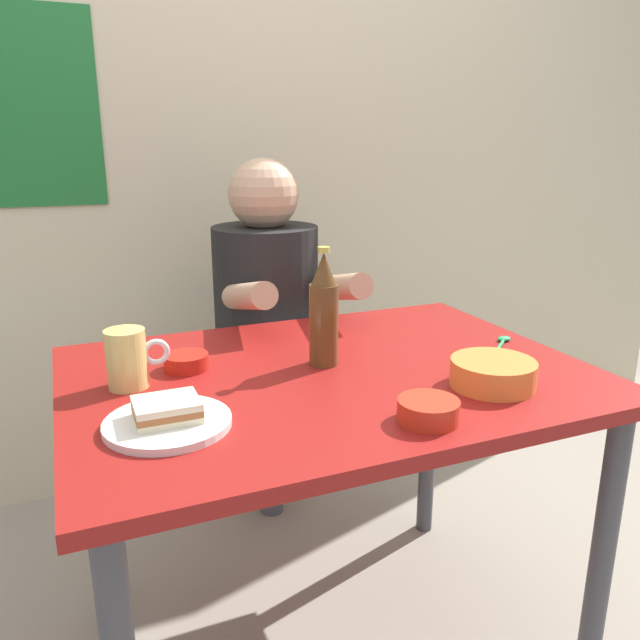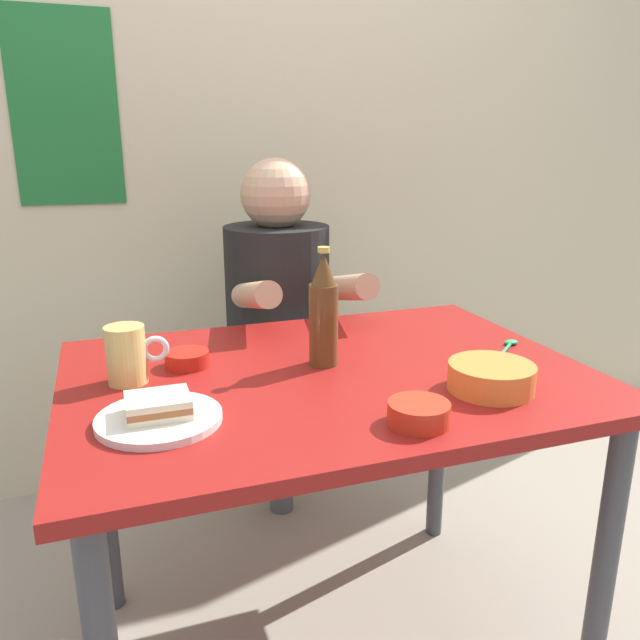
{
  "view_description": "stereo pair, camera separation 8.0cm",
  "coord_description": "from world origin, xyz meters",
  "px_view_note": "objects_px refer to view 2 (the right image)",
  "views": [
    {
      "loc": [
        -0.5,
        -1.15,
        1.22
      ],
      "look_at": [
        0.0,
        0.05,
        0.84
      ],
      "focal_mm": 34.81,
      "sensor_mm": 36.0,
      "label": 1
    },
    {
      "loc": [
        -0.43,
        -1.18,
        1.22
      ],
      "look_at": [
        0.0,
        0.05,
        0.84
      ],
      "focal_mm": 34.81,
      "sensor_mm": 36.0,
      "label": 2
    }
  ],
  "objects_px": {
    "beer_mug": "(128,355)",
    "stool": "(280,415)",
    "sambal_bowl_red": "(187,358)",
    "person_seated": "(279,293)",
    "beer_bottle": "(324,313)",
    "dining_table": "(328,410)",
    "sandwich": "(158,406)",
    "plate_orange": "(159,419)"
  },
  "relations": [
    {
      "from": "sandwich",
      "to": "dining_table",
      "type": "bearing_deg",
      "value": 21.17
    },
    {
      "from": "person_seated",
      "to": "plate_orange",
      "type": "distance_m",
      "value": 0.87
    },
    {
      "from": "sambal_bowl_red",
      "to": "plate_orange",
      "type": "bearing_deg",
      "value": -107.6
    },
    {
      "from": "plate_orange",
      "to": "sandwich",
      "type": "relative_size",
      "value": 2.0
    },
    {
      "from": "sambal_bowl_red",
      "to": "sandwich",
      "type": "bearing_deg",
      "value": -107.6
    },
    {
      "from": "beer_mug",
      "to": "beer_bottle",
      "type": "xyz_separation_m",
      "value": [
        0.41,
        -0.03,
        0.06
      ]
    },
    {
      "from": "stool",
      "to": "person_seated",
      "type": "height_order",
      "value": "person_seated"
    },
    {
      "from": "dining_table",
      "to": "stool",
      "type": "relative_size",
      "value": 2.44
    },
    {
      "from": "plate_orange",
      "to": "sandwich",
      "type": "height_order",
      "value": "sandwich"
    },
    {
      "from": "plate_orange",
      "to": "beer_bottle",
      "type": "relative_size",
      "value": 0.84
    },
    {
      "from": "beer_bottle",
      "to": "stool",
      "type": "bearing_deg",
      "value": 84.32
    },
    {
      "from": "sandwich",
      "to": "beer_mug",
      "type": "relative_size",
      "value": 0.87
    },
    {
      "from": "beer_mug",
      "to": "sambal_bowl_red",
      "type": "distance_m",
      "value": 0.14
    },
    {
      "from": "person_seated",
      "to": "sandwich",
      "type": "distance_m",
      "value": 0.87
    },
    {
      "from": "beer_mug",
      "to": "stool",
      "type": "bearing_deg",
      "value": 49.97
    },
    {
      "from": "stool",
      "to": "beer_bottle",
      "type": "height_order",
      "value": "beer_bottle"
    },
    {
      "from": "stool",
      "to": "person_seated",
      "type": "relative_size",
      "value": 0.63
    },
    {
      "from": "beer_mug",
      "to": "dining_table",
      "type": "bearing_deg",
      "value": -9.97
    },
    {
      "from": "stool",
      "to": "beer_mug",
      "type": "distance_m",
      "value": 0.86
    },
    {
      "from": "sandwich",
      "to": "beer_mug",
      "type": "distance_m",
      "value": 0.22
    },
    {
      "from": "stool",
      "to": "person_seated",
      "type": "bearing_deg",
      "value": -90.0
    },
    {
      "from": "sandwich",
      "to": "sambal_bowl_red",
      "type": "distance_m",
      "value": 0.28
    },
    {
      "from": "beer_mug",
      "to": "sandwich",
      "type": "bearing_deg",
      "value": -79.66
    },
    {
      "from": "dining_table",
      "to": "stool",
      "type": "bearing_deg",
      "value": 84.22
    },
    {
      "from": "person_seated",
      "to": "beer_bottle",
      "type": "distance_m",
      "value": 0.59
    },
    {
      "from": "dining_table",
      "to": "plate_orange",
      "type": "bearing_deg",
      "value": -158.83
    },
    {
      "from": "dining_table",
      "to": "sandwich",
      "type": "relative_size",
      "value": 10.0
    },
    {
      "from": "sandwich",
      "to": "beer_bottle",
      "type": "relative_size",
      "value": 0.42
    },
    {
      "from": "beer_bottle",
      "to": "person_seated",
      "type": "bearing_deg",
      "value": 84.21
    },
    {
      "from": "plate_orange",
      "to": "beer_bottle",
      "type": "xyz_separation_m",
      "value": [
        0.37,
        0.18,
        0.11
      ]
    },
    {
      "from": "plate_orange",
      "to": "dining_table",
      "type": "bearing_deg",
      "value": 21.17
    },
    {
      "from": "stool",
      "to": "beer_bottle",
      "type": "bearing_deg",
      "value": -95.68
    },
    {
      "from": "beer_bottle",
      "to": "sambal_bowl_red",
      "type": "height_order",
      "value": "beer_bottle"
    },
    {
      "from": "person_seated",
      "to": "sandwich",
      "type": "bearing_deg",
      "value": -119.5
    },
    {
      "from": "stool",
      "to": "person_seated",
      "type": "xyz_separation_m",
      "value": [
        -0.0,
        -0.01,
        0.42
      ]
    },
    {
      "from": "stool",
      "to": "sambal_bowl_red",
      "type": "bearing_deg",
      "value": -124.47
    },
    {
      "from": "stool",
      "to": "sambal_bowl_red",
      "type": "relative_size",
      "value": 4.69
    },
    {
      "from": "stool",
      "to": "sandwich",
      "type": "xyz_separation_m",
      "value": [
        -0.43,
        -0.77,
        0.42
      ]
    },
    {
      "from": "dining_table",
      "to": "person_seated",
      "type": "relative_size",
      "value": 1.53
    },
    {
      "from": "sandwich",
      "to": "plate_orange",
      "type": "bearing_deg",
      "value": 0.0
    },
    {
      "from": "dining_table",
      "to": "beer_bottle",
      "type": "xyz_separation_m",
      "value": [
        0.01,
        0.04,
        0.21
      ]
    },
    {
      "from": "stool",
      "to": "plate_orange",
      "type": "distance_m",
      "value": 0.97
    }
  ]
}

